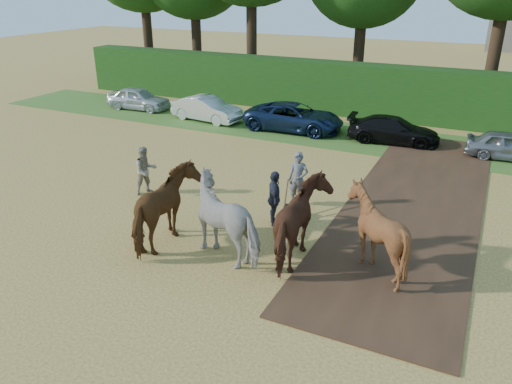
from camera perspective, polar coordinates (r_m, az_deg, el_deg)
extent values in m
plane|color=gold|center=(13.22, 6.24, -11.40)|extent=(120.00, 120.00, 0.00)
cube|color=#472D1C|center=(18.98, 17.79, -1.10)|extent=(4.50, 17.00, 0.05)
cube|color=#38601E|center=(25.70, 17.00, 5.28)|extent=(50.00, 5.00, 0.03)
cube|color=#14380F|center=(29.66, 18.86, 10.34)|extent=(46.00, 1.60, 3.00)
imported|color=#BFB596|center=(19.00, -12.49, 2.41)|extent=(1.05, 1.12, 1.83)
imported|color=#2A2C39|center=(16.13, 2.11, -0.75)|extent=(0.92, 1.17, 1.86)
imported|color=brown|center=(15.04, -10.24, -1.95)|extent=(1.62, 2.93, 2.36)
imported|color=beige|center=(14.39, -2.80, -2.78)|extent=(2.58, 2.28, 2.36)
imported|color=#572C1B|center=(14.00, 5.22, -3.63)|extent=(1.62, 2.93, 2.36)
imported|color=brown|center=(13.90, 13.53, -4.43)|extent=(2.16, 2.37, 2.36)
cube|color=black|center=(16.70, 3.63, -2.69)|extent=(0.52, 1.05, 0.39)
cube|color=brown|center=(16.03, 3.02, -3.06)|extent=(0.31, 1.57, 0.11)
cylinder|color=brown|center=(17.12, 3.40, -0.45)|extent=(0.37, 1.12, 0.83)
cylinder|color=brown|center=(17.02, 5.01, -0.66)|extent=(0.08, 1.14, 0.83)
imported|color=gray|center=(17.58, 4.84, 1.45)|extent=(0.77, 0.56, 1.97)
imported|color=silver|center=(32.11, -13.29, 10.35)|extent=(4.06, 1.82, 1.36)
imported|color=silver|center=(28.78, -5.65, 9.44)|extent=(4.36, 1.98, 1.39)
imported|color=#162544|center=(26.79, 4.38, 8.52)|extent=(5.28, 2.55, 1.45)
imported|color=black|center=(25.57, 15.44, 6.85)|extent=(4.56, 2.17, 1.28)
imported|color=gray|center=(24.97, 27.05, 4.72)|extent=(3.78, 1.62, 1.27)
cylinder|color=#382616|center=(40.39, -12.19, 16.22)|extent=(0.70, 0.70, 5.85)
cylinder|color=#382616|center=(38.56, -6.76, 15.91)|extent=(0.70, 0.70, 5.40)
cylinder|color=#382616|center=(35.19, -0.50, 16.30)|extent=(0.70, 0.70, 6.53)
cylinder|color=#382616|center=(34.27, 11.59, 14.53)|extent=(0.70, 0.70, 5.17)
cylinder|color=#382616|center=(32.16, 25.40, 13.10)|extent=(0.70, 0.70, 6.08)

